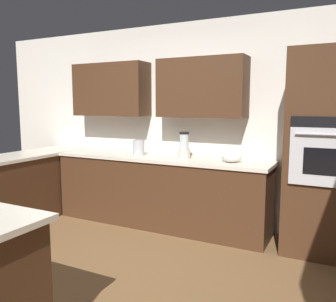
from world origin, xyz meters
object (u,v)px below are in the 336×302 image
Objects in this scene: wall_oven at (328,154)px; kettle at (139,148)px; blender at (184,147)px; mixing_bowl at (232,157)px.

wall_oven reaches higher than kettle.
wall_oven is 6.48× the size of blender.
wall_oven is 10.75× the size of kettle.
kettle is (0.65, 0.00, -0.04)m from blender.
blender is 0.60m from mixing_bowl.
blender is at bearing 0.49° from wall_oven.
kettle is at bearing 0.00° from mixing_bowl.
wall_oven is 8.98× the size of mixing_bowl.
wall_oven is 1.00m from mixing_bowl.
blender reaches higher than mixing_bowl.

